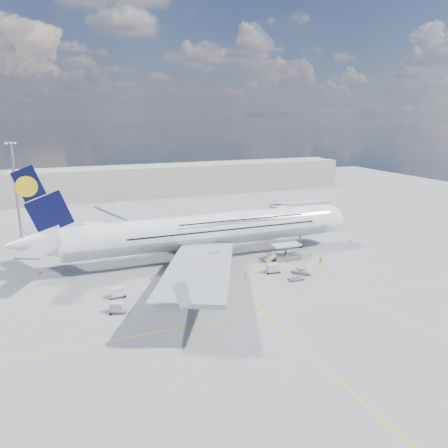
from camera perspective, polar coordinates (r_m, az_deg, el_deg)
name	(u,v)px	position (r m, az deg, el deg)	size (l,w,h in m)	color
ground	(221,273)	(91.33, -0.39, -6.46)	(300.00, 300.00, 0.00)	gray
taxi_line_main	(221,273)	(91.33, -0.39, -6.46)	(0.25, 220.00, 0.01)	yellow
taxi_line_cross	(264,313)	(74.51, 5.30, -11.46)	(120.00, 0.25, 0.01)	yellow
taxi_line_diag	(260,252)	(105.35, 4.76, -3.68)	(0.25, 100.00, 0.01)	yellow
airliner	(206,230)	(98.28, -2.36, -0.78)	(77.26, 79.15, 23.71)	white
jet_bridge	(295,210)	(120.24, 9.29, 1.80)	(18.80, 12.10, 8.50)	#B7B7BC
cargo_loader	(285,254)	(100.28, 8.02, -3.95)	(8.53, 3.20, 3.67)	silver
light_mast	(16,189)	(126.48, -25.53, 4.14)	(3.00, 0.70, 25.50)	gray
terminal	(135,182)	(179.36, -11.50, 5.45)	(180.00, 16.00, 12.00)	#B2AD9E
tree_line	(196,169)	(232.60, -3.72, 7.13)	(160.00, 6.00, 8.00)	#193814
dolly_row_a	(117,307)	(75.88, -13.82, -10.51)	(3.30, 2.59, 1.85)	gray
dolly_row_b	(193,296)	(77.66, -4.12, -9.40)	(3.81, 2.86, 2.15)	gray
dolly_row_c	(175,301)	(78.10, -6.43, -10.00)	(2.65, 1.52, 0.38)	gray
dolly_back	(117,292)	(81.83, -13.79, -8.63)	(3.20, 2.00, 1.90)	gray
dolly_nose_far	(296,278)	(88.82, 9.37, -7.03)	(3.10, 1.73, 0.45)	gray
dolly_nose_near	(272,268)	(91.83, 6.33, -5.72)	(3.31, 1.99, 2.00)	gray
baggage_tug	(221,277)	(87.54, -0.46, -6.88)	(2.81, 1.66, 1.65)	silver
catering_truck_inner	(134,237)	(112.98, -11.67, -1.72)	(6.72, 2.97, 3.91)	gray
catering_truck_outer	(96,232)	(119.46, -16.32, -1.01)	(8.31, 6.38, 4.57)	gray
service_van	(303,271)	(92.29, 10.25, -6.07)	(2.05, 4.45, 1.24)	silver
crew_nose	(311,254)	(102.57, 11.26, -3.83)	(0.72, 0.47, 1.98)	#A3F71A
crew_loader	(321,261)	(98.08, 12.50, -4.75)	(0.93, 0.73, 1.92)	#B1E217
crew_wing	(184,276)	(87.93, -5.19, -6.79)	(0.94, 0.39, 1.60)	#D5E818
crew_van	(269,259)	(97.43, 5.96, -4.63)	(0.91, 0.59, 1.86)	#C3DD17
crew_tug	(245,275)	(88.27, 2.82, -6.70)	(0.98, 0.56, 1.52)	#D8F219
cone_nose	(351,241)	(118.13, 16.23, -2.10)	(0.44, 0.44, 0.56)	#FF600D
cone_wing_left_inner	(179,244)	(111.55, -5.87, -2.55)	(0.42, 0.42, 0.54)	#FF600D
cone_wing_left_outer	(111,239)	(118.78, -14.49, -1.89)	(0.45, 0.45, 0.57)	#FF600D
cone_wing_right_inner	(152,278)	(89.09, -9.44, -7.00)	(0.47, 0.47, 0.60)	#FF600D
cone_wing_right_outer	(173,308)	(75.58, -6.71, -10.89)	(0.42, 0.42, 0.54)	#FF600D
cone_tail	(40,273)	(98.58, -22.90, -5.87)	(0.48, 0.48, 0.62)	#FF600D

